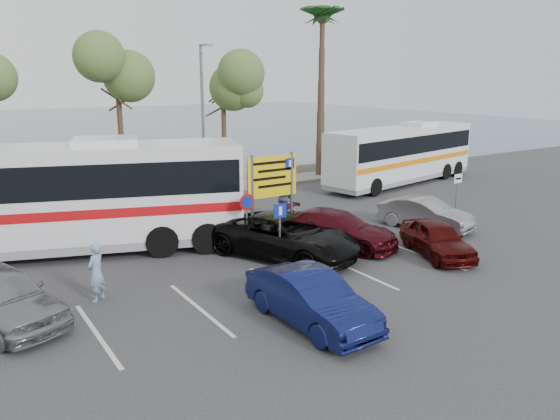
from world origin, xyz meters
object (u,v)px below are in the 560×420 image
street_lamp_right (203,111)px  pedestrian_near (96,272)px  car_maroon (337,229)px  car_red (437,239)px  coach_bus_left (51,202)px  coach_bus_right (402,156)px  car_blue (311,299)px  pedestrian_far (284,196)px  car_silver_b (425,214)px  car_silver_a (0,296)px  direction_sign (272,183)px  suv_black (286,237)px

street_lamp_right → pedestrian_near: 15.92m
car_maroon → car_red: size_ratio=1.26×
coach_bus_left → car_maroon: size_ratio=2.89×
car_red → coach_bus_right: bearing=70.9°
car_blue → pedestrian_near: pedestrian_near is taller
car_blue → pedestrian_far: 11.52m
coach_bus_left → car_silver_b: coach_bus_left is taller
car_silver_a → car_silver_b: car_silver_a is taller
direction_sign → pedestrian_far: bearing=50.7°
coach_bus_left → suv_black: 8.69m
direction_sign → car_silver_b: (6.70, -1.80, -1.75)m
car_silver_a → car_blue: 8.27m
car_maroon → car_blue: bearing=-160.7°
coach_bus_left → car_red: 14.25m
car_blue → car_maroon: size_ratio=0.89×
coach_bus_right → car_blue: bearing=-141.6°
direction_sign → coach_bus_left: bearing=156.2°
car_silver_a → car_red: car_silver_a is taller
direction_sign → car_red: size_ratio=0.94×
coach_bus_left → pedestrian_far: bearing=0.0°
coach_bus_left → car_red: coach_bus_left is taller
street_lamp_right → pedestrian_near: (-9.37, -12.32, -3.71)m
pedestrian_near → car_silver_b: bearing=141.1°
direction_sign → car_blue: (-3.00, -6.70, -1.72)m
direction_sign → coach_bus_right: coach_bus_right is taller
car_maroon → suv_black: suv_black is taller
pedestrian_near → pedestrian_far: pedestrian_far is taller
car_silver_a → car_maroon: (11.84, 0.50, -0.08)m
car_silver_b → pedestrian_far: pedestrian_far is taller
street_lamp_right → pedestrian_near: size_ratio=4.51×
direction_sign → car_blue: size_ratio=0.83×
street_lamp_right → pedestrian_far: street_lamp_right is taller
street_lamp_right → suv_black: size_ratio=1.42×
street_lamp_right → car_silver_b: 13.58m
street_lamp_right → pedestrian_far: size_ratio=4.11×
street_lamp_right → car_red: size_ratio=2.09×
direction_sign → car_red: 6.52m
suv_black → car_silver_b: size_ratio=1.38×
car_blue → suv_black: size_ratio=0.77×
coach_bus_right → suv_black: coach_bus_right is taller
street_lamp_right → direction_sign: street_lamp_right is taller
suv_black → pedestrian_far: size_ratio=2.89×
direction_sign → car_red: bearing=-46.8°
car_silver_a → pedestrian_far: size_ratio=2.36×
street_lamp_right → car_blue: size_ratio=1.85×
coach_bus_left → suv_black: coach_bus_left is taller
car_silver_a → suv_black: size_ratio=0.82×
car_red → pedestrian_far: (-1.60, 7.88, 0.32)m
car_maroon → coach_bus_right: bearing=8.5°
coach_bus_right → pedestrian_far: 11.01m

